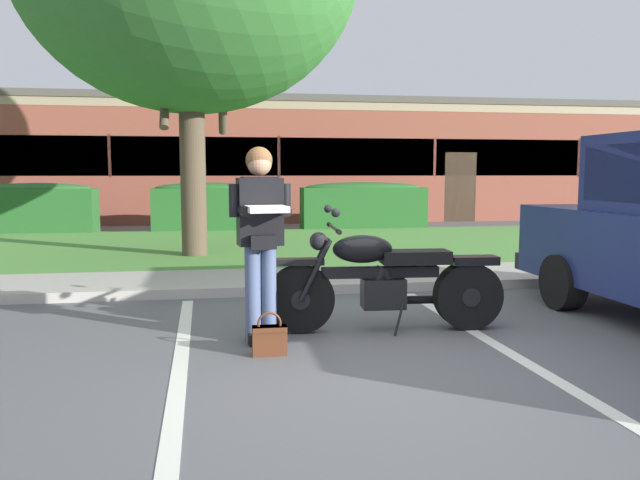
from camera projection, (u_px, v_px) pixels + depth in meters
ground_plane at (380, 355)px, 4.96m from camera, size 140.00×140.00×0.00m
curb_strip at (326, 288)px, 7.52m from camera, size 60.00×0.20×0.12m
concrete_walk at (316, 278)px, 8.36m from camera, size 60.00×1.50×0.08m
grass_lawn at (287, 245)px, 12.24m from camera, size 60.00×6.40×0.06m
stall_stripe_0 at (181, 357)px, 4.91m from camera, size 0.26×4.40×0.01m
stall_stripe_1 at (492, 342)px, 5.32m from camera, size 0.26×4.40×0.01m
motorcycle at (395, 280)px, 5.70m from camera, size 2.24×0.82×1.18m
rider_person at (261, 228)px, 5.22m from camera, size 0.53×0.61×1.70m
handbag at (270, 338)px, 4.96m from camera, size 0.28×0.13×0.36m
hedge_left at (38, 207)px, 14.75m from camera, size 2.71×0.90×1.24m
hedge_center_left at (207, 206)px, 15.38m from camera, size 2.69×0.90×1.24m
hedge_center_right at (363, 205)px, 16.01m from camera, size 3.26×0.90×1.24m
brick_building at (269, 162)px, 21.50m from camera, size 27.94×8.16×3.74m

